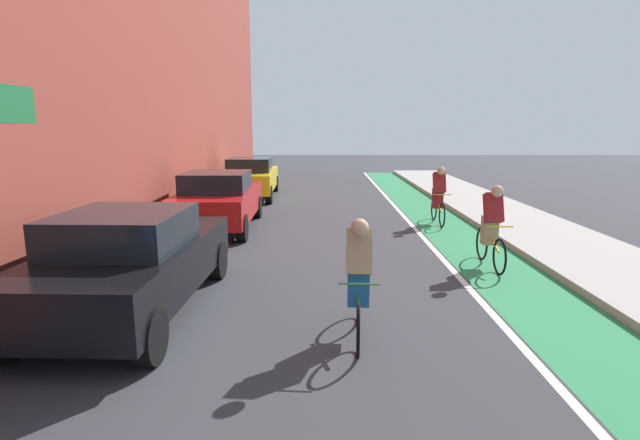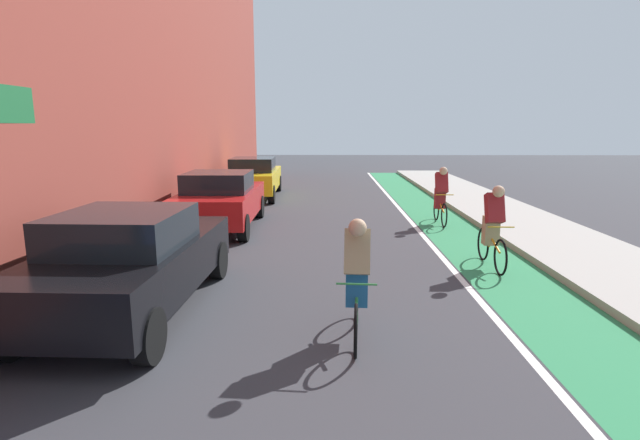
{
  "view_description": "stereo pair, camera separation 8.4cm",
  "coord_description": "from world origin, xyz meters",
  "px_view_note": "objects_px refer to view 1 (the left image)",
  "views": [
    {
      "loc": [
        -0.18,
        3.45,
        2.69
      ],
      "look_at": [
        -0.23,
        11.55,
        1.13
      ],
      "focal_mm": 27.24,
      "sensor_mm": 36.0,
      "label": 1
    },
    {
      "loc": [
        -0.1,
        3.45,
        2.69
      ],
      "look_at": [
        -0.23,
        11.55,
        1.13
      ],
      "focal_mm": 27.24,
      "sensor_mm": 36.0,
      "label": 2
    }
  ],
  "objects_px": {
    "parked_sedan_red": "(218,200)",
    "parked_sedan_yellow_cab": "(251,177)",
    "cyclist_mid": "(359,274)",
    "cyclist_trailing": "(492,226)",
    "parked_sedan_black": "(131,261)",
    "cyclist_far": "(438,195)"
  },
  "relations": [
    {
      "from": "parked_sedan_red",
      "to": "parked_sedan_yellow_cab",
      "type": "height_order",
      "value": "same"
    },
    {
      "from": "cyclist_mid",
      "to": "cyclist_trailing",
      "type": "bearing_deg",
      "value": 49.36
    },
    {
      "from": "parked_sedan_yellow_cab",
      "to": "cyclist_mid",
      "type": "relative_size",
      "value": 2.72
    },
    {
      "from": "parked_sedan_yellow_cab",
      "to": "parked_sedan_red",
      "type": "bearing_deg",
      "value": -90.01
    },
    {
      "from": "parked_sedan_red",
      "to": "cyclist_trailing",
      "type": "bearing_deg",
      "value": -30.53
    },
    {
      "from": "parked_sedan_red",
      "to": "cyclist_mid",
      "type": "xyz_separation_m",
      "value": [
        3.23,
        -6.81,
        0.06
      ]
    },
    {
      "from": "parked_sedan_black",
      "to": "cyclist_trailing",
      "type": "bearing_deg",
      "value": 21.76
    },
    {
      "from": "cyclist_mid",
      "to": "parked_sedan_yellow_cab",
      "type": "bearing_deg",
      "value": 104.23
    },
    {
      "from": "cyclist_trailing",
      "to": "cyclist_far",
      "type": "bearing_deg",
      "value": 90.13
    },
    {
      "from": "cyclist_trailing",
      "to": "cyclist_far",
      "type": "height_order",
      "value": "cyclist_trailing"
    },
    {
      "from": "parked_sedan_red",
      "to": "cyclist_far",
      "type": "height_order",
      "value": "cyclist_far"
    },
    {
      "from": "parked_sedan_red",
      "to": "cyclist_trailing",
      "type": "distance_m",
      "value": 7.0
    },
    {
      "from": "cyclist_mid",
      "to": "cyclist_far",
      "type": "height_order",
      "value": "cyclist_far"
    },
    {
      "from": "parked_sedan_yellow_cab",
      "to": "cyclist_trailing",
      "type": "xyz_separation_m",
      "value": [
        6.03,
        -9.47,
        0.02
      ]
    },
    {
      "from": "parked_sedan_black",
      "to": "parked_sedan_yellow_cab",
      "type": "distance_m",
      "value": 11.88
    },
    {
      "from": "parked_sedan_yellow_cab",
      "to": "cyclist_mid",
      "type": "xyz_separation_m",
      "value": [
        3.23,
        -12.73,
        0.06
      ]
    },
    {
      "from": "parked_sedan_black",
      "to": "cyclist_trailing",
      "type": "height_order",
      "value": "cyclist_trailing"
    },
    {
      "from": "parked_sedan_yellow_cab",
      "to": "cyclist_mid",
      "type": "height_order",
      "value": "cyclist_mid"
    },
    {
      "from": "parked_sedan_black",
      "to": "cyclist_mid",
      "type": "relative_size",
      "value": 2.57
    },
    {
      "from": "cyclist_mid",
      "to": "cyclist_trailing",
      "type": "relative_size",
      "value": 0.98
    },
    {
      "from": "cyclist_far",
      "to": "parked_sedan_yellow_cab",
      "type": "bearing_deg",
      "value": 139.41
    },
    {
      "from": "parked_sedan_yellow_cab",
      "to": "parked_sedan_black",
      "type": "bearing_deg",
      "value": -90.01
    }
  ]
}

